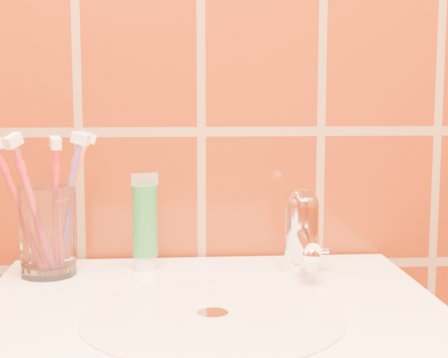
{
  "coord_description": "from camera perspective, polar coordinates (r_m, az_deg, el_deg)",
  "views": [
    {
      "loc": [
        -0.04,
        0.17,
        1.1
      ],
      "look_at": [
        0.03,
        1.08,
        0.98
      ],
      "focal_mm": 55.0,
      "sensor_mm": 36.0,
      "label": 1
    }
  ],
  "objects": [
    {
      "name": "toothbrush_0",
      "position": [
        0.96,
        -16.5,
        -2.51
      ],
      "size": [
        0.09,
        0.09,
        0.19
      ],
      "primitive_type": null,
      "rotation": [
        0.35,
        0.0,
        -1.53
      ],
      "color": "#A22422",
      "rests_on": "glass_tumbler"
    },
    {
      "name": "toothbrush_4",
      "position": [
        0.94,
        -15.48,
        -2.44
      ],
      "size": [
        0.13,
        0.15,
        0.22
      ],
      "primitive_type": null,
      "rotation": [
        0.34,
        0.0,
        -0.58
      ],
      "color": "#C0293B",
      "rests_on": "glass_tumbler"
    },
    {
      "name": "toothbrush_3",
      "position": [
        0.97,
        -13.0,
        -2.12
      ],
      "size": [
        0.1,
        0.09,
        0.21
      ],
      "primitive_type": null,
      "rotation": [
        0.26,
        0.0,
        1.3
      ],
      "color": "#7A428E",
      "rests_on": "glass_tumbler"
    },
    {
      "name": "glass_tumbler",
      "position": [
        0.97,
        -14.48,
        -4.23
      ],
      "size": [
        0.1,
        0.1,
        0.12
      ],
      "primitive_type": "cylinder",
      "rotation": [
        0.0,
        0.0,
        0.35
      ],
      "color": "white",
      "rests_on": "pedestal_sink"
    },
    {
      "name": "faucet",
      "position": [
        0.96,
        6.5,
        -4.08
      ],
      "size": [
        0.05,
        0.11,
        0.12
      ],
      "color": "white",
      "rests_on": "pedestal_sink"
    },
    {
      "name": "toothbrush_2",
      "position": [
        0.99,
        -12.94,
        -1.95
      ],
      "size": [
        0.14,
        0.12,
        0.21
      ],
      "primitive_type": null,
      "rotation": [
        0.33,
        0.0,
        2.01
      ],
      "color": "orange",
      "rests_on": "glass_tumbler"
    },
    {
      "name": "toothpaste_tube",
      "position": [
        0.98,
        -6.57,
        -3.82
      ],
      "size": [
        0.04,
        0.04,
        0.14
      ],
      "rotation": [
        0.0,
        0.0,
        0.34
      ],
      "color": "white",
      "rests_on": "pedestal_sink"
    },
    {
      "name": "toothbrush_1",
      "position": [
        0.96,
        -13.8,
        -2.37
      ],
      "size": [
        0.06,
        0.09,
        0.2
      ],
      "primitive_type": null,
      "rotation": [
        0.16,
        0.0,
        0.32
      ],
      "color": "red",
      "rests_on": "glass_tumbler"
    }
  ]
}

